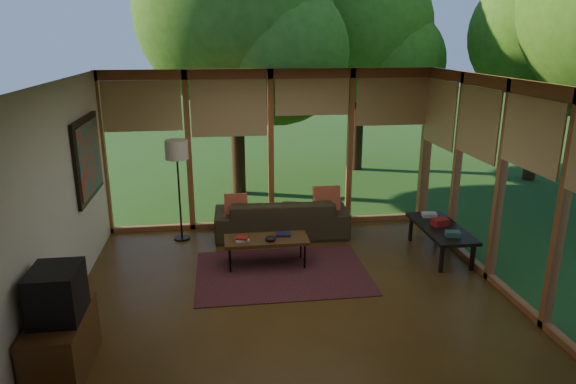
{
  "coord_description": "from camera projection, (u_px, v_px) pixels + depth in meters",
  "views": [
    {
      "loc": [
        -0.85,
        -6.0,
        3.18
      ],
      "look_at": [
        0.05,
        0.7,
        1.14
      ],
      "focal_mm": 32.0,
      "sensor_mm": 36.0,
      "label": 1
    }
  ],
  "objects": [
    {
      "name": "floor",
      "position": [
        291.0,
        291.0,
        6.72
      ],
      "size": [
        5.5,
        5.5,
        0.0
      ],
      "primitive_type": "plane",
      "color": "#553916",
      "rests_on": "ground"
    },
    {
      "name": "ceiling",
      "position": [
        292.0,
        81.0,
        5.94
      ],
      "size": [
        5.5,
        5.5,
        0.0
      ],
      "primitive_type": "plane",
      "rotation": [
        3.14,
        0.0,
        0.0
      ],
      "color": "silver",
      "rests_on": "ground"
    },
    {
      "name": "wall_left",
      "position": [
        58.0,
        201.0,
        5.98
      ],
      "size": [
        0.04,
        5.0,
        2.7
      ],
      "primitive_type": "cube",
      "color": "beige",
      "rests_on": "ground"
    },
    {
      "name": "wall_front",
      "position": [
        337.0,
        285.0,
        3.96
      ],
      "size": [
        5.5,
        0.04,
        2.7
      ],
      "primitive_type": "cube",
      "color": "beige",
      "rests_on": "ground"
    },
    {
      "name": "window_wall_back",
      "position": [
        271.0,
        150.0,
        8.7
      ],
      "size": [
        5.5,
        0.12,
        2.7
      ],
      "primitive_type": "cube",
      "color": "#A25C32",
      "rests_on": "ground"
    },
    {
      "name": "window_wall_right",
      "position": [
        500.0,
        184.0,
        6.68
      ],
      "size": [
        0.12,
        5.0,
        2.7
      ],
      "primitive_type": "cube",
      "color": "#A25C32",
      "rests_on": "ground"
    },
    {
      "name": "exterior_lawn",
      "position": [
        519.0,
        149.0,
        15.33
      ],
      "size": [
        40.0,
        40.0,
        0.0
      ],
      "primitive_type": "plane",
      "color": "#285620",
      "rests_on": "ground"
    },
    {
      "name": "tree_nw",
      "position": [
        234.0,
        11.0,
        9.96
      ],
      "size": [
        3.89,
        3.89,
        5.64
      ],
      "color": "#341F13",
      "rests_on": "ground"
    },
    {
      "name": "tree_ne",
      "position": [
        360.0,
        30.0,
        12.08
      ],
      "size": [
        3.4,
        3.4,
        5.07
      ],
      "color": "#341F13",
      "rests_on": "ground"
    },
    {
      "name": "tree_far",
      "position": [
        538.0,
        35.0,
        11.09
      ],
      "size": [
        2.92,
        2.92,
        4.7
      ],
      "color": "#341F13",
      "rests_on": "ground"
    },
    {
      "name": "rug",
      "position": [
        282.0,
        273.0,
        7.23
      ],
      "size": [
        2.4,
        1.7,
        0.01
      ],
      "primitive_type": "cube",
      "color": "maroon",
      "rests_on": "floor"
    },
    {
      "name": "sofa",
      "position": [
        281.0,
        217.0,
        8.54
      ],
      "size": [
        2.22,
        0.93,
        0.64
      ],
      "primitive_type": "imported",
      "rotation": [
        0.0,
        0.0,
        3.11
      ],
      "color": "#382F1C",
      "rests_on": "floor"
    },
    {
      "name": "pillow_left",
      "position": [
        236.0,
        206.0,
        8.33
      ],
      "size": [
        0.37,
        0.2,
        0.39
      ],
      "primitive_type": "cube",
      "rotation": [
        -0.21,
        0.0,
        0.0
      ],
      "color": "#9C210E",
      "rests_on": "sofa"
    },
    {
      "name": "pillow_right",
      "position": [
        327.0,
        200.0,
        8.51
      ],
      "size": [
        0.44,
        0.23,
        0.46
      ],
      "primitive_type": "cube",
      "rotation": [
        -0.21,
        0.0,
        0.0
      ],
      "color": "#9C210E",
      "rests_on": "sofa"
    },
    {
      "name": "ct_book_lower",
      "position": [
        242.0,
        240.0,
        7.25
      ],
      "size": [
        0.21,
        0.17,
        0.03
      ],
      "primitive_type": "cube",
      "rotation": [
        0.0,
        0.0,
        0.12
      ],
      "color": "#BBB5AA",
      "rests_on": "coffee_table"
    },
    {
      "name": "ct_book_upper",
      "position": [
        242.0,
        238.0,
        7.24
      ],
      "size": [
        0.2,
        0.17,
        0.03
      ],
      "primitive_type": "cube",
      "rotation": [
        0.0,
        0.0,
        -0.27
      ],
      "color": "maroon",
      "rests_on": "coffee_table"
    },
    {
      "name": "ct_book_side",
      "position": [
        283.0,
        234.0,
        7.45
      ],
      "size": [
        0.23,
        0.18,
        0.03
      ],
      "primitive_type": "cube",
      "rotation": [
        0.0,
        0.0,
        -0.1
      ],
      "color": "#161732",
      "rests_on": "coffee_table"
    },
    {
      "name": "ct_bowl",
      "position": [
        271.0,
        238.0,
        7.25
      ],
      "size": [
        0.16,
        0.16,
        0.07
      ],
      "primitive_type": "ellipsoid",
      "color": "black",
      "rests_on": "coffee_table"
    },
    {
      "name": "media_cabinet",
      "position": [
        62.0,
        344.0,
        5.04
      ],
      "size": [
        0.5,
        1.0,
        0.6
      ],
      "primitive_type": "cube",
      "color": "#523016",
      "rests_on": "floor"
    },
    {
      "name": "television",
      "position": [
        57.0,
        293.0,
        4.88
      ],
      "size": [
        0.45,
        0.55,
        0.5
      ],
      "primitive_type": "cube",
      "color": "black",
      "rests_on": "media_cabinet"
    },
    {
      "name": "console_book_a",
      "position": [
        453.0,
        234.0,
        7.33
      ],
      "size": [
        0.23,
        0.19,
        0.07
      ],
      "primitive_type": "cube",
      "rotation": [
        0.0,
        0.0,
        -0.21
      ],
      "color": "#365F58",
      "rests_on": "side_console"
    },
    {
      "name": "console_book_b",
      "position": [
        440.0,
        222.0,
        7.75
      ],
      "size": [
        0.26,
        0.22,
        0.11
      ],
      "primitive_type": "cube",
      "rotation": [
        0.0,
        0.0,
        0.22
      ],
      "color": "maroon",
      "rests_on": "side_console"
    },
    {
      "name": "console_book_c",
      "position": [
        429.0,
        215.0,
        8.14
      ],
      "size": [
        0.25,
        0.2,
        0.06
      ],
      "primitive_type": "cube",
      "rotation": [
        0.0,
        0.0,
        -0.18
      ],
      "color": "#BBB5AA",
      "rests_on": "side_console"
    },
    {
      "name": "floor_lamp",
      "position": [
        177.0,
        156.0,
        8.05
      ],
      "size": [
        0.36,
        0.36,
        1.65
      ],
      "color": "black",
      "rests_on": "floor"
    },
    {
      "name": "coffee_table",
      "position": [
        266.0,
        240.0,
        7.36
      ],
      "size": [
        1.2,
        0.5,
        0.43
      ],
      "color": "#523016",
      "rests_on": "floor"
    },
    {
      "name": "side_console",
      "position": [
        441.0,
        229.0,
        7.73
      ],
      "size": [
        0.6,
        1.4,
        0.46
      ],
      "color": "black",
      "rests_on": "floor"
    },
    {
      "name": "wall_painting",
      "position": [
        88.0,
        158.0,
        7.26
      ],
      "size": [
        0.06,
        1.35,
        1.15
      ],
      "color": "black",
      "rests_on": "wall_left"
    }
  ]
}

